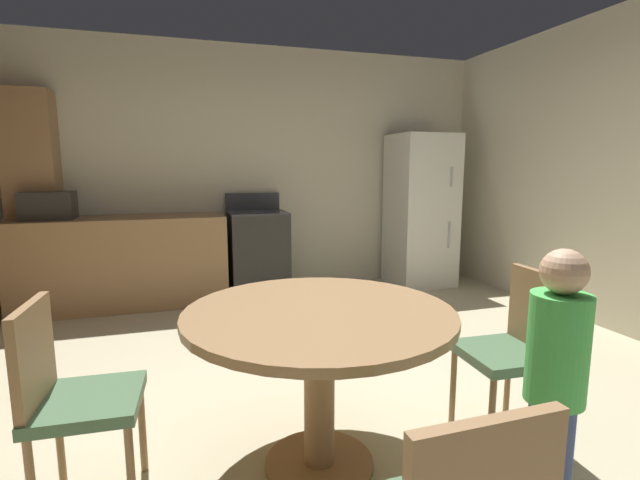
{
  "coord_description": "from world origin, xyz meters",
  "views": [
    {
      "loc": [
        -0.91,
        -2.14,
        1.38
      ],
      "look_at": [
        0.1,
        1.12,
        0.84
      ],
      "focal_mm": 25.76,
      "sensor_mm": 36.0,
      "label": 1
    }
  ],
  "objects_px": {
    "oven_range": "(258,253)",
    "dining_table": "(319,343)",
    "microwave": "(49,206)",
    "chair_east": "(515,343)",
    "person_child": "(555,381)",
    "refrigerator": "(421,211)",
    "chair_west": "(69,392)"
  },
  "relations": [
    {
      "from": "oven_range",
      "to": "dining_table",
      "type": "xyz_separation_m",
      "value": [
        -0.23,
        -2.98,
        0.14
      ]
    },
    {
      "from": "microwave",
      "to": "chair_east",
      "type": "distance_m",
      "value": 4.13
    },
    {
      "from": "microwave",
      "to": "person_child",
      "type": "relative_size",
      "value": 0.4
    },
    {
      "from": "chair_east",
      "to": "oven_range",
      "type": "bearing_deg",
      "value": -72.48
    },
    {
      "from": "oven_range",
      "to": "person_child",
      "type": "relative_size",
      "value": 1.01
    },
    {
      "from": "microwave",
      "to": "chair_east",
      "type": "bearing_deg",
      "value": -47.69
    },
    {
      "from": "oven_range",
      "to": "chair_east",
      "type": "xyz_separation_m",
      "value": [
        0.8,
        -3.03,
        0.03
      ]
    },
    {
      "from": "microwave",
      "to": "dining_table",
      "type": "bearing_deg",
      "value": -59.81
    },
    {
      "from": "refrigerator",
      "to": "dining_table",
      "type": "height_order",
      "value": "refrigerator"
    },
    {
      "from": "microwave",
      "to": "chair_west",
      "type": "xyz_separation_m",
      "value": [
        0.71,
        -2.93,
        -0.53
      ]
    },
    {
      "from": "dining_table",
      "to": "person_child",
      "type": "relative_size",
      "value": 1.1
    },
    {
      "from": "chair_east",
      "to": "person_child",
      "type": "height_order",
      "value": "person_child"
    },
    {
      "from": "chair_west",
      "to": "oven_range",
      "type": "bearing_deg",
      "value": 69.91
    },
    {
      "from": "dining_table",
      "to": "chair_west",
      "type": "height_order",
      "value": "chair_west"
    },
    {
      "from": "microwave",
      "to": "person_child",
      "type": "xyz_separation_m",
      "value": [
        2.5,
        -3.55,
        -0.45
      ]
    },
    {
      "from": "microwave",
      "to": "person_child",
      "type": "distance_m",
      "value": 4.36
    },
    {
      "from": "dining_table",
      "to": "chair_east",
      "type": "bearing_deg",
      "value": -2.76
    },
    {
      "from": "chair_east",
      "to": "person_child",
      "type": "bearing_deg",
      "value": 66.07
    },
    {
      "from": "oven_range",
      "to": "refrigerator",
      "type": "bearing_deg",
      "value": -1.59
    },
    {
      "from": "oven_range",
      "to": "person_child",
      "type": "distance_m",
      "value": 3.59
    },
    {
      "from": "dining_table",
      "to": "chair_west",
      "type": "relative_size",
      "value": 1.38
    },
    {
      "from": "dining_table",
      "to": "chair_east",
      "type": "xyz_separation_m",
      "value": [
        1.02,
        -0.05,
        -0.1
      ]
    },
    {
      "from": "oven_range",
      "to": "chair_west",
      "type": "distance_m",
      "value": 3.19
    },
    {
      "from": "chair_east",
      "to": "chair_west",
      "type": "relative_size",
      "value": 1.0
    },
    {
      "from": "chair_west",
      "to": "microwave",
      "type": "bearing_deg",
      "value": 106.64
    },
    {
      "from": "person_child",
      "to": "dining_table",
      "type": "bearing_deg",
      "value": 0.0
    },
    {
      "from": "oven_range",
      "to": "chair_west",
      "type": "relative_size",
      "value": 1.26
    },
    {
      "from": "refrigerator",
      "to": "dining_table",
      "type": "xyz_separation_m",
      "value": [
        -2.16,
        -2.93,
        -0.28
      ]
    },
    {
      "from": "refrigerator",
      "to": "dining_table",
      "type": "relative_size",
      "value": 1.46
    },
    {
      "from": "dining_table",
      "to": "oven_range",
      "type": "bearing_deg",
      "value": 85.68
    },
    {
      "from": "oven_range",
      "to": "dining_table",
      "type": "bearing_deg",
      "value": -94.32
    },
    {
      "from": "oven_range",
      "to": "refrigerator",
      "type": "distance_m",
      "value": 1.98
    }
  ]
}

